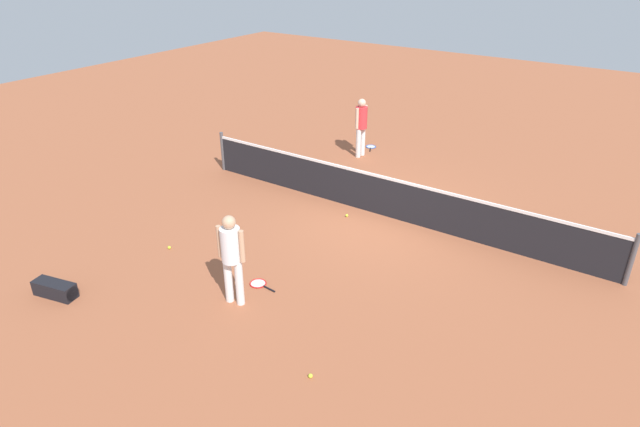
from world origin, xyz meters
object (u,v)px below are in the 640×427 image
object	(u,v)px
tennis_racket_near_player	(259,284)
tennis_ball_by_net	(310,376)
player_near_side	(231,253)
equipment_bag	(56,290)
tennis_ball_near_player	(347,215)
tennis_racket_far_player	(371,147)
player_far_side	(361,123)
tennis_ball_midcourt	(169,247)

from	to	relation	value
tennis_racket_near_player	tennis_ball_by_net	distance (m)	2.59
tennis_racket_near_player	player_near_side	bearing A→B (deg)	-89.72
player_near_side	equipment_bag	bearing A→B (deg)	-148.98
tennis_ball_near_player	tennis_ball_by_net	world-z (taller)	same
tennis_racket_far_player	equipment_bag	xyz separation A→B (m)	(-0.82, -9.93, 0.13)
player_far_side	tennis_ball_midcourt	distance (m)	6.94
tennis_ball_by_net	tennis_ball_midcourt	world-z (taller)	same
tennis_racket_far_player	tennis_ball_by_net	xyz separation A→B (m)	(4.08, -9.05, 0.02)
player_far_side	tennis_racket_far_player	xyz separation A→B (m)	(-0.10, 0.82, -1.00)
tennis_racket_near_player	tennis_racket_far_player	world-z (taller)	same
player_near_side	equipment_bag	size ratio (longest dim) A/B	2.02
tennis_ball_near_player	equipment_bag	size ratio (longest dim) A/B	0.08
player_near_side	tennis_racket_near_player	world-z (taller)	player_near_side
player_far_side	tennis_ball_by_net	bearing A→B (deg)	-64.16
player_near_side	tennis_ball_midcourt	distance (m)	2.63
equipment_bag	player_near_side	bearing A→B (deg)	31.02
tennis_ball_midcourt	equipment_bag	world-z (taller)	equipment_bag
player_far_side	tennis_racket_far_player	bearing A→B (deg)	96.73
tennis_racket_far_player	tennis_ball_by_net	world-z (taller)	tennis_ball_by_net
equipment_bag	tennis_ball_by_net	bearing A→B (deg)	10.13
player_far_side	tennis_ball_midcourt	size ratio (longest dim) A/B	25.76
tennis_ball_near_player	tennis_ball_by_net	xyz separation A→B (m)	(2.25, -4.67, 0.00)
player_far_side	tennis_ball_by_net	world-z (taller)	player_far_side
player_far_side	tennis_racket_near_player	bearing A→B (deg)	-74.96
player_far_side	tennis_ball_near_player	bearing A→B (deg)	-64.03
tennis_ball_near_player	tennis_ball_by_net	bearing A→B (deg)	-64.26
tennis_racket_far_player	equipment_bag	size ratio (longest dim) A/B	0.71
tennis_racket_near_player	tennis_ball_by_net	size ratio (longest dim) A/B	9.02
tennis_ball_near_player	player_far_side	bearing A→B (deg)	115.97
tennis_racket_near_player	equipment_bag	size ratio (longest dim) A/B	0.71
player_near_side	tennis_ball_by_net	bearing A→B (deg)	-19.82
player_near_side	tennis_ball_by_net	world-z (taller)	player_near_side
tennis_racket_near_player	tennis_ball_near_player	bearing A→B (deg)	91.65
tennis_racket_near_player	tennis_racket_far_player	xyz separation A→B (m)	(-1.92, 7.62, 0.00)
tennis_racket_near_player	tennis_ball_midcourt	world-z (taller)	tennis_ball_midcourt
tennis_racket_far_player	player_far_side	bearing A→B (deg)	-83.27
player_near_side	tennis_ball_near_player	xyz separation A→B (m)	(-0.10, 3.89, -0.98)
tennis_ball_by_net	tennis_racket_far_player	bearing A→B (deg)	114.28
tennis_racket_near_player	equipment_bag	bearing A→B (deg)	-140.04
tennis_ball_midcourt	equipment_bag	xyz separation A→B (m)	(-0.38, -2.26, 0.11)
tennis_ball_by_net	tennis_ball_midcourt	distance (m)	4.73
tennis_ball_by_net	equipment_bag	bearing A→B (deg)	-169.87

